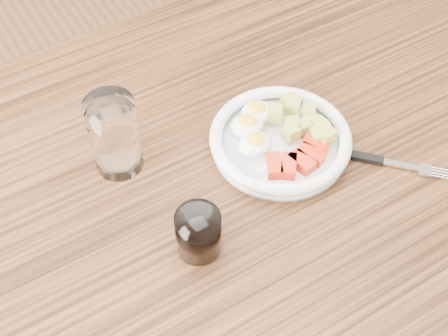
# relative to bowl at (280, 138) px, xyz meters

# --- Properties ---
(dining_table) EXTENTS (1.50, 0.90, 0.77)m
(dining_table) POSITION_rel_bowl_xyz_m (-0.10, -0.02, -0.12)
(dining_table) COLOR brown
(dining_table) RESTS_ON ground
(bowl) EXTENTS (0.23, 0.23, 0.05)m
(bowl) POSITION_rel_bowl_xyz_m (0.00, 0.00, 0.00)
(bowl) COLOR white
(bowl) RESTS_ON dining_table
(fork) EXTENTS (0.16, 0.17, 0.01)m
(fork) POSITION_rel_bowl_xyz_m (0.11, -0.10, -0.02)
(fork) COLOR black
(fork) RESTS_ON dining_table
(water_glass) EXTENTS (0.07, 0.07, 0.13)m
(water_glass) POSITION_rel_bowl_xyz_m (-0.23, 0.10, 0.05)
(water_glass) COLOR white
(water_glass) RESTS_ON dining_table
(coffee_glass) EXTENTS (0.06, 0.06, 0.07)m
(coffee_glass) POSITION_rel_bowl_xyz_m (-0.20, -0.10, 0.02)
(coffee_glass) COLOR white
(coffee_glass) RESTS_ON dining_table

